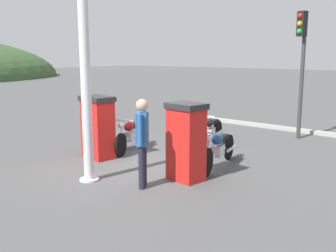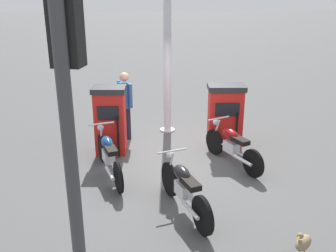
{
  "view_description": "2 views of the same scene",
  "coord_description": "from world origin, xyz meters",
  "px_view_note": "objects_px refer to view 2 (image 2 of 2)",
  "views": [
    {
      "loc": [
        -6.63,
        -5.97,
        2.56
      ],
      "look_at": [
        0.79,
        0.15,
        0.77
      ],
      "focal_mm": 41.28,
      "sensor_mm": 36.0,
      "label": 1
    },
    {
      "loc": [
        8.03,
        -1.23,
        3.68
      ],
      "look_at": [
        1.11,
        -0.25,
        1.17
      ],
      "focal_mm": 41.07,
      "sensor_mm": 36.0,
      "label": 2
    }
  ],
  "objects_px": {
    "motorcycle_near_pump": "(108,154)",
    "attendant_person": "(125,101)",
    "fuel_pump_far": "(225,116)",
    "motorcycle_extra": "(184,188)",
    "fuel_pump_near": "(110,120)",
    "roadside_traffic_light": "(71,126)",
    "motorcycle_far_pump": "(232,145)",
    "wandering_duck": "(303,242)",
    "canopy_support_pole": "(167,50)"
  },
  "relations": [
    {
      "from": "canopy_support_pole",
      "to": "fuel_pump_near",
      "type": "bearing_deg",
      "value": -49.44
    },
    {
      "from": "motorcycle_near_pump",
      "to": "fuel_pump_far",
      "type": "bearing_deg",
      "value": 112.41
    },
    {
      "from": "fuel_pump_far",
      "to": "canopy_support_pole",
      "type": "relative_size",
      "value": 0.34
    },
    {
      "from": "motorcycle_extra",
      "to": "canopy_support_pole",
      "type": "relative_size",
      "value": 0.42
    },
    {
      "from": "motorcycle_near_pump",
      "to": "canopy_support_pole",
      "type": "xyz_separation_m",
      "value": [
        -2.45,
        1.57,
        1.74
      ]
    },
    {
      "from": "fuel_pump_far",
      "to": "motorcycle_far_pump",
      "type": "relative_size",
      "value": 0.85
    },
    {
      "from": "attendant_person",
      "to": "canopy_support_pole",
      "type": "distance_m",
      "value": 1.71
    },
    {
      "from": "roadside_traffic_light",
      "to": "canopy_support_pole",
      "type": "xyz_separation_m",
      "value": [
        -6.68,
        1.75,
        -0.38
      ]
    },
    {
      "from": "motorcycle_near_pump",
      "to": "roadside_traffic_light",
      "type": "height_order",
      "value": "roadside_traffic_light"
    },
    {
      "from": "motorcycle_far_pump",
      "to": "attendant_person",
      "type": "distance_m",
      "value": 3.0
    },
    {
      "from": "fuel_pump_far",
      "to": "motorcycle_near_pump",
      "type": "height_order",
      "value": "fuel_pump_far"
    },
    {
      "from": "motorcycle_extra",
      "to": "attendant_person",
      "type": "height_order",
      "value": "attendant_person"
    },
    {
      "from": "attendant_person",
      "to": "roadside_traffic_light",
      "type": "distance_m",
      "value": 6.51
    },
    {
      "from": "attendant_person",
      "to": "wandering_duck",
      "type": "relative_size",
      "value": 3.84
    },
    {
      "from": "motorcycle_near_pump",
      "to": "motorcycle_extra",
      "type": "xyz_separation_m",
      "value": [
        1.62,
        1.29,
        -0.01
      ]
    },
    {
      "from": "fuel_pump_far",
      "to": "motorcycle_near_pump",
      "type": "xyz_separation_m",
      "value": [
        1.15,
        -2.8,
        -0.31
      ]
    },
    {
      "from": "motorcycle_far_pump",
      "to": "roadside_traffic_light",
      "type": "bearing_deg",
      "value": -33.2
    },
    {
      "from": "fuel_pump_far",
      "to": "motorcycle_near_pump",
      "type": "distance_m",
      "value": 3.05
    },
    {
      "from": "fuel_pump_far",
      "to": "motorcycle_extra",
      "type": "xyz_separation_m",
      "value": [
        2.77,
        -1.51,
        -0.33
      ]
    },
    {
      "from": "attendant_person",
      "to": "motorcycle_extra",
      "type": "bearing_deg",
      "value": 13.07
    },
    {
      "from": "motorcycle_extra",
      "to": "canopy_support_pole",
      "type": "bearing_deg",
      "value": 175.99
    },
    {
      "from": "motorcycle_near_pump",
      "to": "attendant_person",
      "type": "height_order",
      "value": "attendant_person"
    },
    {
      "from": "fuel_pump_near",
      "to": "roadside_traffic_light",
      "type": "height_order",
      "value": "roadside_traffic_light"
    },
    {
      "from": "fuel_pump_far",
      "to": "attendant_person",
      "type": "height_order",
      "value": "attendant_person"
    },
    {
      "from": "fuel_pump_near",
      "to": "motorcycle_far_pump",
      "type": "distance_m",
      "value": 2.83
    },
    {
      "from": "attendant_person",
      "to": "roadside_traffic_light",
      "type": "relative_size",
      "value": 0.46
    },
    {
      "from": "fuel_pump_near",
      "to": "fuel_pump_far",
      "type": "distance_m",
      "value": 2.74
    },
    {
      "from": "fuel_pump_far",
      "to": "attendant_person",
      "type": "relative_size",
      "value": 0.9
    },
    {
      "from": "motorcycle_near_pump",
      "to": "motorcycle_extra",
      "type": "bearing_deg",
      "value": 38.59
    },
    {
      "from": "motorcycle_extra",
      "to": "roadside_traffic_light",
      "type": "height_order",
      "value": "roadside_traffic_light"
    },
    {
      "from": "fuel_pump_near",
      "to": "wandering_duck",
      "type": "xyz_separation_m",
      "value": [
        4.16,
        2.74,
        -0.6
      ]
    },
    {
      "from": "motorcycle_extra",
      "to": "motorcycle_far_pump",
      "type": "bearing_deg",
      "value": 141.63
    },
    {
      "from": "fuel_pump_near",
      "to": "motorcycle_extra",
      "type": "distance_m",
      "value": 3.05
    },
    {
      "from": "fuel_pump_far",
      "to": "roadside_traffic_light",
      "type": "bearing_deg",
      "value": -28.97
    },
    {
      "from": "motorcycle_far_pump",
      "to": "motorcycle_extra",
      "type": "bearing_deg",
      "value": -38.37
    },
    {
      "from": "motorcycle_near_pump",
      "to": "attendant_person",
      "type": "distance_m",
      "value": 2.16
    },
    {
      "from": "fuel_pump_near",
      "to": "motorcycle_near_pump",
      "type": "bearing_deg",
      "value": -2.89
    },
    {
      "from": "motorcycle_far_pump",
      "to": "wandering_duck",
      "type": "distance_m",
      "value": 3.15
    },
    {
      "from": "fuel_pump_near",
      "to": "attendant_person",
      "type": "height_order",
      "value": "attendant_person"
    },
    {
      "from": "attendant_person",
      "to": "canopy_support_pole",
      "type": "height_order",
      "value": "canopy_support_pole"
    },
    {
      "from": "fuel_pump_near",
      "to": "roadside_traffic_light",
      "type": "xyz_separation_m",
      "value": [
        5.38,
        -0.24,
        1.78
      ]
    },
    {
      "from": "fuel_pump_far",
      "to": "canopy_support_pole",
      "type": "height_order",
      "value": "canopy_support_pole"
    },
    {
      "from": "fuel_pump_near",
      "to": "attendant_person",
      "type": "relative_size",
      "value": 0.92
    },
    {
      "from": "fuel_pump_far",
      "to": "wandering_duck",
      "type": "bearing_deg",
      "value": -0.02
    },
    {
      "from": "motorcycle_extra",
      "to": "roadside_traffic_light",
      "type": "relative_size",
      "value": 0.51
    },
    {
      "from": "motorcycle_near_pump",
      "to": "attendant_person",
      "type": "xyz_separation_m",
      "value": [
        -2.05,
        0.44,
        0.53
      ]
    },
    {
      "from": "fuel_pump_far",
      "to": "wandering_duck",
      "type": "distance_m",
      "value": 4.2
    },
    {
      "from": "wandering_duck",
      "to": "roadside_traffic_light",
      "type": "distance_m",
      "value": 4.0
    },
    {
      "from": "fuel_pump_near",
      "to": "fuel_pump_far",
      "type": "height_order",
      "value": "fuel_pump_near"
    },
    {
      "from": "motorcycle_near_pump",
      "to": "canopy_support_pole",
      "type": "distance_m",
      "value": 3.39
    }
  ]
}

